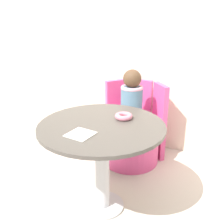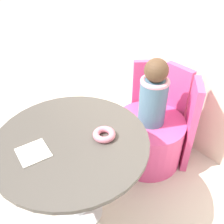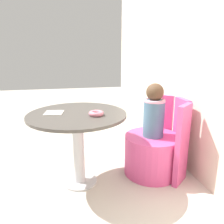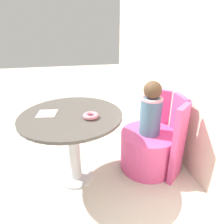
# 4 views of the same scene
# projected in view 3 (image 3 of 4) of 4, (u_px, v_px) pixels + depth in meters

# --- Properties ---
(ground_plane) EXTENTS (12.00, 12.00, 0.00)m
(ground_plane) POSITION_uv_depth(u_px,v_px,m) (86.00, 186.00, 2.06)
(ground_plane) COLOR beige
(back_wall) EXTENTS (6.00, 0.06, 2.40)m
(back_wall) POSITION_uv_depth(u_px,v_px,m) (207.00, 55.00, 1.98)
(back_wall) COLOR beige
(back_wall) RESTS_ON ground_plane
(round_table) EXTENTS (0.89, 0.89, 0.70)m
(round_table) POSITION_uv_depth(u_px,v_px,m) (78.00, 128.00, 1.99)
(round_table) COLOR silver
(round_table) RESTS_ON ground_plane
(tub_chair) EXTENTS (0.56, 0.56, 0.41)m
(tub_chair) POSITION_uv_depth(u_px,v_px,m) (152.00, 154.00, 2.26)
(tub_chair) COLOR #E54C8C
(tub_chair) RESTS_ON ground_plane
(booth_backrest) EXTENTS (0.66, 0.24, 0.78)m
(booth_backrest) POSITION_uv_depth(u_px,v_px,m) (174.00, 136.00, 2.26)
(booth_backrest) COLOR #E54C8C
(booth_backrest) RESTS_ON ground_plane
(child_figure) EXTENTS (0.21, 0.21, 0.53)m
(child_figure) POSITION_uv_depth(u_px,v_px,m) (154.00, 111.00, 2.14)
(child_figure) COLOR slate
(child_figure) RESTS_ON tub_chair
(donut) EXTENTS (0.13, 0.13, 0.04)m
(donut) POSITION_uv_depth(u_px,v_px,m) (96.00, 113.00, 1.88)
(donut) COLOR pink
(donut) RESTS_ON round_table
(paper_napkin) EXTENTS (0.18, 0.18, 0.01)m
(paper_napkin) POSITION_uv_depth(u_px,v_px,m) (54.00, 113.00, 1.96)
(paper_napkin) COLOR silver
(paper_napkin) RESTS_ON round_table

